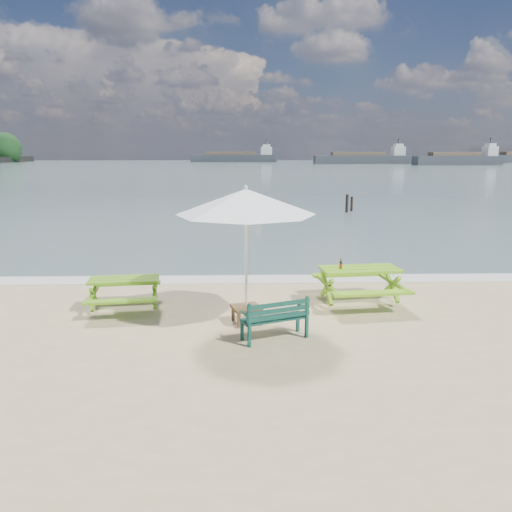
{
  "coord_description": "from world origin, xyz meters",
  "views": [
    {
      "loc": [
        -0.0,
        -8.72,
        3.5
      ],
      "look_at": [
        0.31,
        3.0,
        1.0
      ],
      "focal_mm": 35.0,
      "sensor_mm": 36.0,
      "label": 1
    }
  ],
  "objects_px": {
    "picnic_table_right": "(359,286)",
    "patio_umbrella": "(246,202)",
    "picnic_table_left": "(125,295)",
    "side_table": "(246,314)",
    "swimmer": "(257,231)",
    "beer_bottle": "(341,265)",
    "park_bench": "(274,327)"
  },
  "relations": [
    {
      "from": "swimmer",
      "to": "patio_umbrella",
      "type": "bearing_deg",
      "value": -92.48
    },
    {
      "from": "park_bench",
      "to": "picnic_table_left",
      "type": "bearing_deg",
      "value": 150.28
    },
    {
      "from": "picnic_table_right",
      "to": "patio_umbrella",
      "type": "distance_m",
      "value": 3.59
    },
    {
      "from": "patio_umbrella",
      "to": "swimmer",
      "type": "xyz_separation_m",
      "value": [
        0.63,
        14.5,
        -2.92
      ]
    },
    {
      "from": "picnic_table_right",
      "to": "park_bench",
      "type": "bearing_deg",
      "value": -134.25
    },
    {
      "from": "beer_bottle",
      "to": "picnic_table_left",
      "type": "bearing_deg",
      "value": -177.03
    },
    {
      "from": "patio_umbrella",
      "to": "swimmer",
      "type": "bearing_deg",
      "value": 87.52
    },
    {
      "from": "park_bench",
      "to": "patio_umbrella",
      "type": "relative_size",
      "value": 0.38
    },
    {
      "from": "beer_bottle",
      "to": "swimmer",
      "type": "height_order",
      "value": "beer_bottle"
    },
    {
      "from": "side_table",
      "to": "beer_bottle",
      "type": "relative_size",
      "value": 2.79
    },
    {
      "from": "picnic_table_right",
      "to": "swimmer",
      "type": "height_order",
      "value": "picnic_table_right"
    },
    {
      "from": "side_table",
      "to": "patio_umbrella",
      "type": "height_order",
      "value": "patio_umbrella"
    },
    {
      "from": "park_bench",
      "to": "swimmer",
      "type": "distance_m",
      "value": 15.4
    },
    {
      "from": "picnic_table_left",
      "to": "side_table",
      "type": "distance_m",
      "value": 2.87
    },
    {
      "from": "picnic_table_right",
      "to": "beer_bottle",
      "type": "distance_m",
      "value": 0.7
    },
    {
      "from": "picnic_table_left",
      "to": "swimmer",
      "type": "distance_m",
      "value": 13.97
    },
    {
      "from": "picnic_table_left",
      "to": "side_table",
      "type": "height_order",
      "value": "picnic_table_left"
    },
    {
      "from": "side_table",
      "to": "beer_bottle",
      "type": "height_order",
      "value": "beer_bottle"
    },
    {
      "from": "side_table",
      "to": "beer_bottle",
      "type": "xyz_separation_m",
      "value": [
        2.16,
        1.21,
        0.74
      ]
    },
    {
      "from": "picnic_table_left",
      "to": "park_bench",
      "type": "height_order",
      "value": "park_bench"
    },
    {
      "from": "patio_umbrella",
      "to": "beer_bottle",
      "type": "bearing_deg",
      "value": 29.31
    },
    {
      "from": "picnic_table_left",
      "to": "park_bench",
      "type": "xyz_separation_m",
      "value": [
        3.22,
        -1.84,
        -0.11
      ]
    },
    {
      "from": "patio_umbrella",
      "to": "side_table",
      "type": "bearing_deg",
      "value": -90.0
    },
    {
      "from": "picnic_table_right",
      "to": "patio_umbrella",
      "type": "xyz_separation_m",
      "value": [
        -2.62,
        -1.28,
        2.1
      ]
    },
    {
      "from": "beer_bottle",
      "to": "park_bench",
      "type": "bearing_deg",
      "value": -128.01
    },
    {
      "from": "side_table",
      "to": "swimmer",
      "type": "height_order",
      "value": "swimmer"
    },
    {
      "from": "patio_umbrella",
      "to": "picnic_table_left",
      "type": "bearing_deg",
      "value": 160.41
    },
    {
      "from": "picnic_table_right",
      "to": "park_bench",
      "type": "distance_m",
      "value": 3.02
    },
    {
      "from": "beer_bottle",
      "to": "swimmer",
      "type": "relative_size",
      "value": 0.14
    },
    {
      "from": "side_table",
      "to": "park_bench",
      "type": "bearing_deg",
      "value": -59.22
    },
    {
      "from": "picnic_table_right",
      "to": "swimmer",
      "type": "bearing_deg",
      "value": 98.59
    },
    {
      "from": "swimmer",
      "to": "park_bench",
      "type": "bearing_deg",
      "value": -90.39
    }
  ]
}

